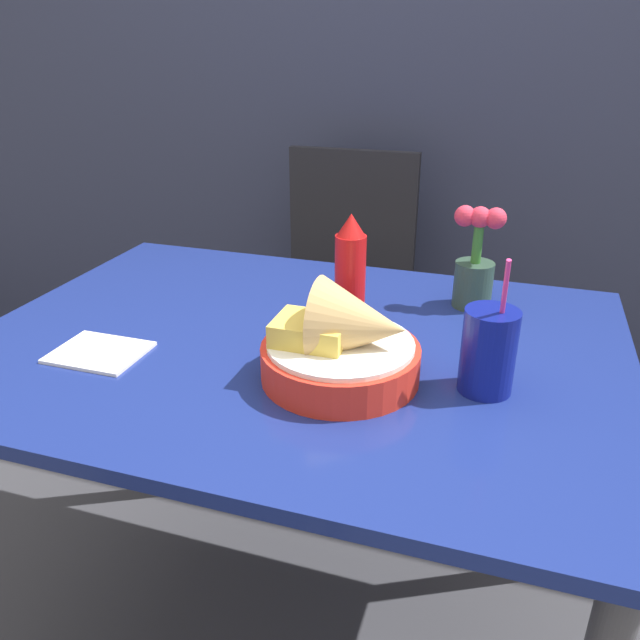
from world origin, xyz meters
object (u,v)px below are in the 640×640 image
at_px(chair_far_window, 344,280).
at_px(flower_vase, 475,266).
at_px(drink_cup, 488,354).
at_px(ketchup_bottle, 350,268).
at_px(food_basket, 346,345).

bearing_deg(chair_far_window, flower_vase, -53.33).
bearing_deg(drink_cup, flower_vase, 98.91).
relative_size(ketchup_bottle, flower_vase, 1.00).
bearing_deg(food_basket, drink_cup, 8.99).
height_order(food_basket, ketchup_bottle, ketchup_bottle).
bearing_deg(food_basket, ketchup_bottle, 104.00).
distance_m(ketchup_bottle, flower_vase, 0.25).
bearing_deg(chair_far_window, drink_cup, -62.03).
bearing_deg(ketchup_bottle, flower_vase, 29.66).
xyz_separation_m(chair_far_window, drink_cup, (0.47, -0.89, 0.26)).
relative_size(food_basket, ketchup_bottle, 1.23).
bearing_deg(food_basket, flower_vase, 65.91).
relative_size(chair_far_window, flower_vase, 4.62).
xyz_separation_m(drink_cup, flower_vase, (-0.05, 0.32, 0.02)).
xyz_separation_m(food_basket, drink_cup, (0.21, 0.03, 0.00)).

